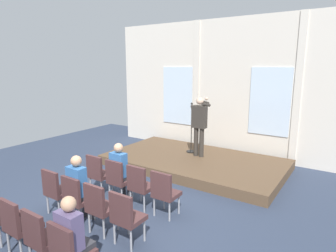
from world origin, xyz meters
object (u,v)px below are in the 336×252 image
at_px(audience_r2_c3, 73,235).
at_px(chair_r0_c1, 118,178).
at_px(chair_r0_c0, 98,172).
at_px(mic_stand, 191,142).
at_px(chair_r0_c3, 164,191).
at_px(chair_r1_c1, 76,197).
at_px(chair_r1_c0, 56,189).
at_px(chair_r2_c2, 41,236).
at_px(audience_r1_c1, 79,185).
at_px(chair_r2_c1, 18,223).
at_px(chair_r1_c3, 126,215).
at_px(chair_r1_c2, 99,205).
at_px(chair_r2_c3, 69,251).
at_px(chair_r0_c2, 140,184).
at_px(speaker, 199,122).
at_px(audience_r0_c1, 120,168).

bearing_deg(audience_r2_c3, chair_r0_c1, 119.80).
bearing_deg(chair_r0_c0, chair_r0_c1, 0.00).
relative_size(mic_stand, chair_r0_c1, 1.65).
relative_size(chair_r0_c3, chair_r1_c1, 1.00).
bearing_deg(chair_r1_c0, mic_stand, 82.76).
relative_size(chair_r2_c2, audience_r2_c3, 0.74).
xyz_separation_m(audience_r1_c1, chair_r2_c1, (-0.00, -1.19, -0.19)).
relative_size(chair_r1_c3, chair_r2_c1, 1.00).
xyz_separation_m(chair_r1_c2, chair_r1_c3, (0.61, 0.00, 0.00)).
relative_size(chair_r1_c0, chair_r2_c3, 1.00).
xyz_separation_m(chair_r1_c0, chair_r1_c2, (1.22, 0.00, 0.00)).
height_order(chair_r1_c2, chair_r2_c1, same).
relative_size(audience_r1_c1, chair_r1_c3, 1.40).
bearing_deg(chair_r2_c3, chair_r1_c2, 118.85).
xyz_separation_m(chair_r1_c1, chair_r2_c2, (0.61, -1.10, 0.00)).
relative_size(chair_r0_c0, chair_r0_c2, 1.00).
height_order(speaker, chair_r1_c1, speaker).
bearing_deg(chair_r2_c1, chair_r0_c2, 74.60).
bearing_deg(chair_r1_c1, chair_r2_c3, -42.22).
relative_size(chair_r1_c3, chair_r2_c3, 1.00).
distance_m(chair_r1_c1, chair_r1_c2, 0.61).
height_order(chair_r0_c1, chair_r2_c3, same).
bearing_deg(chair_r1_c1, chair_r2_c2, -61.15).
bearing_deg(chair_r1_c1, chair_r1_c0, 180.00).
bearing_deg(audience_r0_c1, audience_r1_c1, -90.00).
distance_m(mic_stand, chair_r0_c3, 3.55).
bearing_deg(chair_r0_c0, chair_r1_c3, -31.17).
height_order(chair_r1_c3, chair_r2_c2, same).
bearing_deg(chair_r2_c3, chair_r0_c2, 105.40).
xyz_separation_m(audience_r1_c1, chair_r2_c3, (1.22, -1.19, -0.19)).
height_order(mic_stand, chair_r0_c1, mic_stand).
height_order(chair_r1_c1, chair_r1_c3, same).
relative_size(chair_r1_c0, chair_r1_c1, 1.00).
xyz_separation_m(chair_r0_c0, chair_r0_c3, (1.83, 0.00, 0.00)).
xyz_separation_m(mic_stand, chair_r1_c1, (0.05, -4.42, -0.07)).
bearing_deg(audience_r1_c1, chair_r1_c2, -7.66).
bearing_deg(mic_stand, audience_r1_c1, -89.37).
bearing_deg(chair_r0_c0, audience_r1_c1, -59.25).
bearing_deg(chair_r2_c3, chair_r0_c0, 129.57).
distance_m(chair_r1_c0, chair_r2_c2, 1.64).
distance_m(chair_r0_c1, chair_r1_c3, 1.64).
bearing_deg(chair_r2_c3, chair_r2_c2, 180.00).
height_order(chair_r1_c2, audience_r2_c3, audience_r2_c3).
relative_size(chair_r1_c3, audience_r2_c3, 0.74).
bearing_deg(chair_r0_c0, chair_r1_c2, -42.22).
height_order(chair_r0_c0, chair_r1_c2, same).
relative_size(chair_r0_c3, audience_r1_c1, 0.72).
distance_m(chair_r0_c3, audience_r1_c1, 1.60).
xyz_separation_m(chair_r2_c1, audience_r2_c3, (1.22, 0.08, 0.18)).
relative_size(mic_stand, chair_r1_c3, 1.65).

